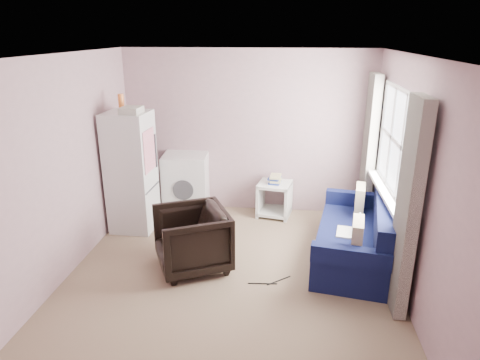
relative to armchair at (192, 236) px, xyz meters
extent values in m
cube|color=#816A54|center=(0.48, -0.18, -0.42)|extent=(3.80, 4.20, 0.02)
cube|color=silver|center=(0.48, -0.18, 2.10)|extent=(3.80, 4.20, 0.02)
cube|color=gray|center=(0.48, 1.93, 0.84)|extent=(3.80, 0.02, 2.50)
cube|color=gray|center=(0.48, -2.29, 0.84)|extent=(3.80, 0.02, 2.50)
cube|color=gray|center=(-1.43, -0.18, 0.84)|extent=(0.02, 4.20, 2.50)
cube|color=gray|center=(2.39, -0.18, 0.84)|extent=(0.02, 4.20, 2.50)
cube|color=white|center=(2.37, 0.52, 1.09)|extent=(0.01, 1.60, 1.20)
imported|color=black|center=(0.00, 0.00, 0.00)|extent=(1.03, 1.05, 0.83)
cube|color=silver|center=(-1.07, 1.01, 0.43)|extent=(0.60, 0.60, 1.70)
cube|color=#39393E|center=(-0.78, 1.00, 0.22)|extent=(0.03, 0.54, 0.02)
cube|color=#39393E|center=(-0.76, 1.21, 0.70)|extent=(0.02, 0.03, 0.49)
cube|color=silver|center=(-0.77, 0.97, 0.77)|extent=(0.02, 0.41, 0.58)
cylinder|color=orange|center=(-1.15, 1.06, 1.40)|extent=(0.08, 0.08, 0.23)
cube|color=#A6A69C|center=(-0.96, 0.91, 1.33)|extent=(0.26, 0.30, 0.09)
cube|color=silver|center=(-0.45, 1.70, 0.06)|extent=(0.71, 0.71, 0.94)
cube|color=#39393E|center=(-0.45, 1.67, 0.50)|extent=(0.66, 0.64, 0.06)
cylinder|color=#39393E|center=(-0.43, 1.36, 0.06)|extent=(0.31, 0.04, 0.31)
cube|color=silver|center=(0.93, 1.68, 0.09)|extent=(0.56, 0.56, 0.04)
cube|color=silver|center=(0.93, 1.68, -0.35)|extent=(0.56, 0.56, 0.04)
cube|color=silver|center=(0.72, 1.72, -0.15)|extent=(0.13, 0.48, 0.53)
cube|color=silver|center=(1.15, 1.64, -0.15)|extent=(0.13, 0.48, 0.53)
cube|color=navy|center=(0.93, 1.68, 0.13)|extent=(0.20, 0.26, 0.03)
cube|color=#C2B981|center=(0.94, 1.68, 0.16)|extent=(0.18, 0.25, 0.03)
cube|color=navy|center=(0.92, 1.69, 0.19)|extent=(0.21, 0.27, 0.03)
cube|color=#C2B981|center=(0.94, 1.67, 0.23)|extent=(0.18, 0.25, 0.03)
cube|color=#0E1542|center=(1.94, 0.42, -0.22)|extent=(1.12, 1.88, 0.39)
cube|color=#0E1542|center=(2.27, 0.37, 0.19)|extent=(0.47, 1.76, 0.43)
cube|color=#0E1542|center=(1.80, -0.42, 0.07)|extent=(0.84, 0.28, 0.20)
cube|color=#0E1542|center=(2.09, 1.26, 0.07)|extent=(0.84, 0.28, 0.20)
cube|color=#BDB08F|center=(1.89, -0.15, 0.17)|extent=(0.18, 0.41, 0.39)
cube|color=#BDB08F|center=(2.09, 0.97, 0.17)|extent=(0.18, 0.41, 0.39)
cube|color=silver|center=(1.85, 0.34, -0.01)|extent=(0.28, 0.36, 0.02)
cube|color=silver|center=(1.97, 0.32, 0.10)|extent=(0.11, 0.33, 0.21)
cube|color=white|center=(2.30, 0.52, 0.46)|extent=(0.14, 1.70, 0.04)
cube|color=white|center=(2.35, 0.52, 0.49)|extent=(0.02, 1.68, 0.05)
cube|color=white|center=(2.35, 0.52, 1.09)|extent=(0.02, 1.68, 0.05)
cube|color=white|center=(2.35, 0.52, 1.69)|extent=(0.02, 1.68, 0.05)
cube|color=white|center=(2.35, -0.28, 1.09)|extent=(0.02, 0.05, 1.20)
cube|color=white|center=(2.35, 0.25, 1.09)|extent=(0.02, 0.05, 1.20)
cube|color=white|center=(2.35, 0.79, 1.09)|extent=(0.02, 0.05, 1.20)
cube|color=white|center=(2.35, 1.32, 1.09)|extent=(0.02, 0.05, 1.20)
cube|color=beige|center=(2.26, -0.56, 0.69)|extent=(0.12, 0.46, 2.18)
cube|color=beige|center=(2.26, 1.60, 0.69)|extent=(0.12, 0.46, 2.18)
cylinder|color=black|center=(1.05, -0.20, -0.41)|extent=(0.27, 0.22, 0.01)
cylinder|color=black|center=(0.87, -0.28, -0.41)|extent=(0.33, 0.04, 0.01)
camera|label=1|loc=(1.08, -4.49, 2.31)|focal=32.00mm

